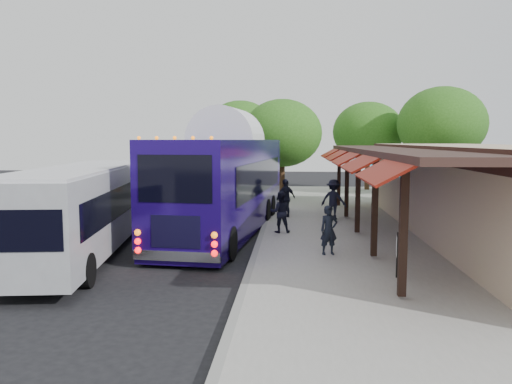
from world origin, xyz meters
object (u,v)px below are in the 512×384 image
(city_bus, at_px, (84,206))
(ped_b, at_px, (280,212))
(ped_a, at_px, (329,230))
(sign_board, at_px, (398,248))
(ped_d, at_px, (334,199))
(coach_bus, at_px, (227,179))
(ped_c, at_px, (286,198))

(city_bus, xyz_separation_m, ped_b, (6.39, 3.69, -0.65))
(city_bus, distance_m, ped_b, 7.41)
(ped_a, distance_m, sign_board, 3.05)
(city_bus, xyz_separation_m, ped_d, (8.76, 7.19, -0.55))
(ped_a, xyz_separation_m, ped_d, (0.73, 7.21, 0.14))
(coach_bus, relative_size, ped_b, 7.94)
(ped_c, bearing_deg, city_bus, 9.43)
(ped_b, xyz_separation_m, ped_c, (0.16, 3.93, 0.10))
(ped_b, relative_size, sign_board, 1.39)
(coach_bus, height_order, sign_board, coach_bus)
(ped_a, xyz_separation_m, sign_board, (1.63, -2.58, 0.01))
(ped_a, bearing_deg, ped_b, 96.62)
(city_bus, bearing_deg, ped_a, -7.79)
(ped_b, bearing_deg, coach_bus, -24.28)
(coach_bus, xyz_separation_m, ped_a, (3.87, -4.47, -1.26))
(ped_a, bearing_deg, city_bus, 162.60)
(ped_a, height_order, ped_b, ped_b)
(ped_a, bearing_deg, sign_board, -74.98)
(ped_a, distance_m, ped_c, 7.79)
(ped_c, bearing_deg, ped_a, 61.08)
(coach_bus, distance_m, sign_board, 9.03)
(ped_a, distance_m, ped_b, 4.06)
(city_bus, xyz_separation_m, ped_c, (6.56, 7.62, -0.56))
(city_bus, bearing_deg, sign_board, -22.72)
(ped_c, bearing_deg, ped_b, 47.75)
(city_bus, relative_size, sign_board, 9.44)
(ped_a, bearing_deg, coach_bus, 113.61)
(coach_bus, distance_m, ped_b, 2.65)
(city_bus, xyz_separation_m, ped_a, (8.03, -0.02, -0.68))
(ped_d, bearing_deg, ped_c, 12.62)
(ped_d, bearing_deg, coach_bus, 54.48)
(ped_d, distance_m, sign_board, 9.84)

